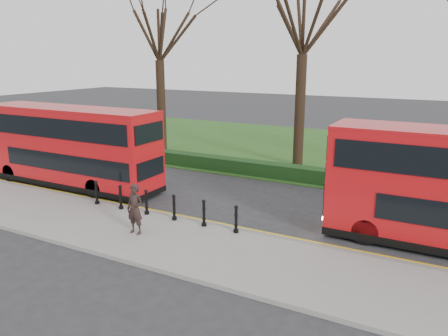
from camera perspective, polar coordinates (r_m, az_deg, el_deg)
The scene contains 12 objects.
ground at distance 19.03m, azimuth -6.15°, elevation -5.46°, with size 120.00×120.00×0.00m, color #28282B.
pavement at distance 16.78m, azimuth -11.98°, elevation -8.18°, with size 60.00×4.00×0.15m, color gray.
kerb at distance 18.24m, azimuth -7.93°, elevation -6.15°, with size 60.00×0.25×0.16m, color slate.
grass_verge at distance 32.07m, azimuth 9.08°, elevation 2.63°, with size 60.00×18.00×0.06m, color #264D19.
hedge at distance 24.57m, azimuth 2.76°, elevation 0.12°, with size 60.00×0.90×0.80m, color black.
yellow_line_outer at distance 18.49m, azimuth -7.38°, elevation -6.07°, with size 60.00×0.10×0.01m, color yellow.
yellow_line_inner at distance 18.64m, azimuth -7.02°, elevation -5.89°, with size 60.00×0.10×0.01m, color yellow.
tree_left at distance 30.76m, azimuth -8.54°, elevation 17.48°, with size 7.23×7.23×11.29m.
tree_mid at distance 26.16m, azimuth 10.38°, elevation 19.05°, with size 7.64×7.64×11.93m.
bollard_row at distance 17.71m, azimuth -8.36°, elevation -4.81°, with size 6.97×0.15×1.00m.
bus_lead at distance 23.32m, azimuth -19.46°, elevation 2.61°, with size 10.05×2.31×3.99m.
pedestrian at distance 16.13m, azimuth -11.55°, elevation -5.28°, with size 0.68×0.44×1.86m, color black.
Camera 1 is at (10.20, -14.73, 6.39)m, focal length 35.00 mm.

